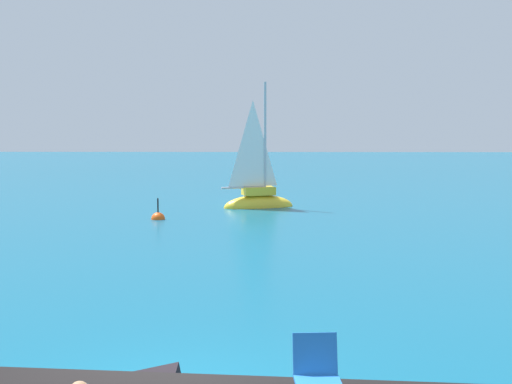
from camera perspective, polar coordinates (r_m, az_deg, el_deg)
The scene contains 3 objects.
sailboat_near at distance 30.93m, azimuth 0.18°, elevation -0.67°, with size 3.48×2.08×6.28m.
beach_chair at distance 7.41m, azimuth 5.16°, elevation -14.83°, with size 0.52×0.62×0.80m.
marker_buoy at distance 27.42m, azimuth -8.29°, elevation -2.28°, with size 0.56×0.56×1.13m.
Camera 1 is at (1.24, -8.91, 3.88)m, focal length 47.25 mm.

